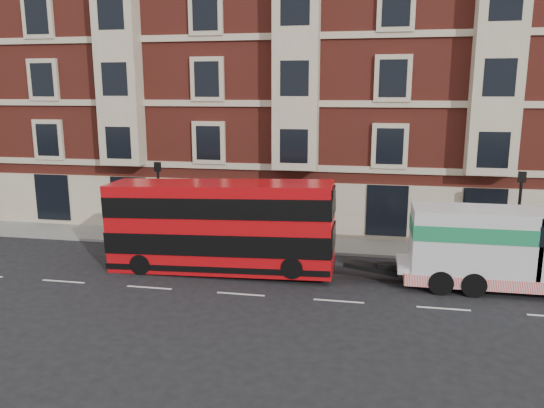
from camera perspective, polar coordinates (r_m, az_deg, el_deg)
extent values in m
plane|color=black|center=(22.10, -3.38, -9.66)|extent=(120.00, 120.00, 0.00)
cube|color=slate|center=(29.01, 0.20, -4.13)|extent=(90.00, 3.00, 0.15)
cube|color=maroon|center=(35.20, 3.31, 13.41)|extent=(45.00, 12.00, 18.00)
cylinder|color=black|center=(28.97, -12.03, -0.19)|extent=(0.14, 0.14, 4.00)
cube|color=black|center=(28.61, -12.21, 3.93)|extent=(0.35, 0.15, 0.50)
cylinder|color=black|center=(27.67, 24.92, -1.64)|extent=(0.14, 0.14, 4.00)
cube|color=black|center=(27.29, 25.31, 2.65)|extent=(0.35, 0.15, 0.50)
cube|color=#BE0A0F|center=(24.18, -5.61, -2.41)|extent=(10.23, 2.28, 4.02)
cube|color=black|center=(24.33, -5.58, -3.77)|extent=(10.27, 2.34, 0.96)
cube|color=black|center=(23.94, -5.66, 0.02)|extent=(10.27, 2.34, 0.91)
cylinder|color=black|center=(24.91, -13.94, -6.30)|extent=(0.95, 0.29, 0.95)
cylinder|color=black|center=(26.70, -12.11, -4.95)|extent=(0.95, 0.29, 0.95)
cylinder|color=black|center=(22.90, 2.17, -6.86)|extent=(0.95, 0.29, 0.95)
cylinder|color=black|center=(24.84, 2.88, -5.33)|extent=(0.95, 0.29, 0.95)
cube|color=silver|center=(24.23, 23.07, -6.48)|extent=(8.22, 2.10, 0.27)
cube|color=silver|center=(23.66, 20.73, -3.60)|extent=(4.93, 2.28, 2.65)
cube|color=#1B7D4B|center=(23.55, 20.81, -2.53)|extent=(4.98, 2.32, 0.64)
cube|color=red|center=(24.29, 22.59, -7.19)|extent=(7.31, 2.34, 0.50)
cylinder|color=black|center=(23.16, 20.86, -8.10)|extent=(1.01, 0.37, 1.01)
cylinder|color=black|center=(25.09, 20.05, -6.49)|extent=(1.01, 0.37, 1.01)
cylinder|color=black|center=(22.96, 17.69, -8.04)|extent=(1.01, 0.37, 1.01)
cylinder|color=black|center=(24.90, 17.14, -6.43)|extent=(1.01, 0.37, 1.01)
imported|color=black|center=(29.88, -15.08, -2.09)|extent=(0.81, 0.74, 1.85)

